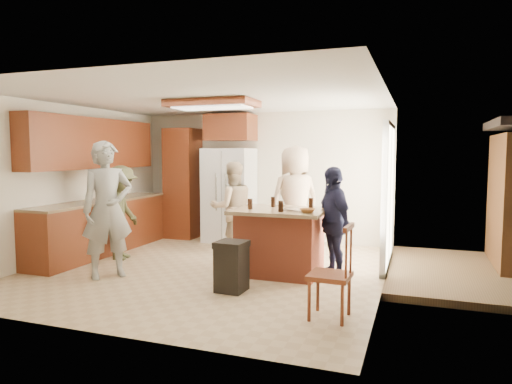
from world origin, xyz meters
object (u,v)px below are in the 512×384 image
(person_behind_right, at_px, (295,200))
(person_front_left, at_px, (108,210))
(kitchen_island, at_px, (280,241))
(spindle_chair, at_px, (332,276))
(person_counter, at_px, (121,212))
(trash_bin, at_px, (232,266))
(person_behind_left, at_px, (232,208))
(refrigerator, at_px, (229,195))
(person_side_right, at_px, (333,222))

(person_behind_right, bearing_deg, person_front_left, 6.60)
(kitchen_island, bearing_deg, spindle_chair, -56.32)
(person_counter, relative_size, trash_bin, 2.41)
(person_behind_left, bearing_deg, person_front_left, 28.18)
(person_behind_left, distance_m, person_counter, 1.83)
(person_behind_left, bearing_deg, person_counter, -0.84)
(person_behind_left, height_order, refrigerator, refrigerator)
(person_behind_left, distance_m, person_behind_right, 1.08)
(person_side_right, distance_m, spindle_chair, 1.63)
(refrigerator, relative_size, kitchen_island, 1.41)
(person_front_left, xyz_separation_m, spindle_chair, (3.20, -0.55, -0.49))
(person_front_left, height_order, spindle_chair, person_front_left)
(person_side_right, relative_size, trash_bin, 2.44)
(person_side_right, bearing_deg, kitchen_island, -118.77)
(person_counter, xyz_separation_m, refrigerator, (1.07, 1.94, 0.14))
(kitchen_island, distance_m, spindle_chair, 1.82)
(person_counter, xyz_separation_m, trash_bin, (2.35, -1.01, -0.44))
(person_counter, distance_m, trash_bin, 2.59)
(trash_bin, bearing_deg, kitchen_island, 71.54)
(trash_bin, bearing_deg, spindle_chair, -21.16)
(person_front_left, height_order, kitchen_island, person_front_left)
(person_counter, bearing_deg, person_behind_right, -75.29)
(person_front_left, height_order, person_side_right, person_front_left)
(person_behind_left, xyz_separation_m, person_counter, (-1.52, -1.02, -0.02))
(person_side_right, xyz_separation_m, person_counter, (-3.41, -0.05, -0.01))
(person_side_right, xyz_separation_m, refrigerator, (-2.35, 1.89, 0.13))
(person_front_left, distance_m, kitchen_island, 2.44)
(person_behind_left, bearing_deg, person_behind_right, 159.67)
(person_side_right, relative_size, refrigerator, 0.85)
(person_behind_right, relative_size, trash_bin, 2.93)
(person_behind_right, bearing_deg, person_behind_left, -26.76)
(person_front_left, distance_m, refrigerator, 2.98)
(refrigerator, bearing_deg, person_counter, -118.77)
(trash_bin, bearing_deg, person_behind_left, 112.27)
(refrigerator, height_order, kitchen_island, refrigerator)
(refrigerator, distance_m, spindle_chair, 4.37)
(trash_bin, xyz_separation_m, spindle_chair, (1.34, -0.52, 0.13))
(person_side_right, bearing_deg, person_behind_right, -178.79)
(person_behind_left, height_order, person_behind_right, person_behind_right)
(trash_bin, bearing_deg, person_front_left, 179.16)
(person_behind_right, height_order, person_counter, person_behind_right)
(person_behind_right, distance_m, spindle_chair, 3.07)
(person_behind_left, relative_size, person_behind_right, 0.85)
(refrigerator, bearing_deg, person_side_right, -38.90)
(person_behind_right, height_order, refrigerator, person_behind_right)
(person_behind_right, bearing_deg, trash_bin, 43.80)
(person_behind_right, relative_size, person_side_right, 1.20)
(kitchen_island, bearing_deg, person_front_left, -156.12)
(spindle_chair, bearing_deg, person_counter, 157.49)
(person_counter, height_order, kitchen_island, person_counter)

